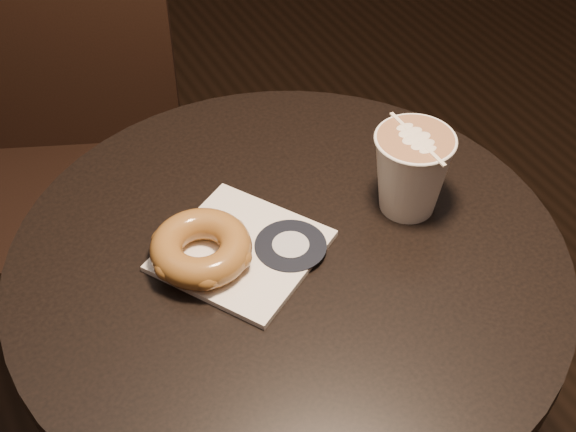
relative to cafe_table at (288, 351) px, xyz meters
The scene contains 5 objects.
cafe_table is the anchor object (origin of this frame).
chair 0.66m from the cafe_table, 99.87° to the left, with size 0.50×0.50×0.96m.
pastry_bag 0.21m from the cafe_table, 148.79° to the left, with size 0.18×0.18×0.01m, color white.
doughnut 0.25m from the cafe_table, 160.33° to the left, with size 0.12×0.12×0.04m, color brown.
latte_cup 0.31m from the cafe_table, ahead, with size 0.10×0.10×0.11m, color white, non-canonical shape.
Camera 1 is at (-0.31, -0.60, 1.48)m, focal length 50.00 mm.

